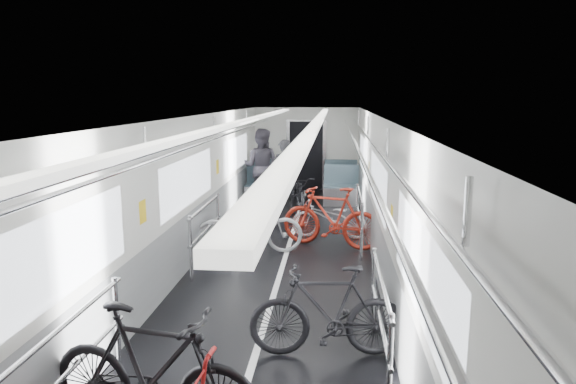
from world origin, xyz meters
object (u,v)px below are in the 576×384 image
(bike_right_near, at_px, (328,311))
(bike_aisle, at_px, (300,193))
(bike_right_mid, at_px, (331,218))
(bike_right_far, at_px, (331,217))
(person_standing, at_px, (284,175))
(bike_left_mid, at_px, (153,372))
(bike_left_far, at_px, (249,226))
(person_seated, at_px, (261,167))

(bike_right_near, bearing_deg, bike_aisle, -178.80)
(bike_right_mid, relative_size, bike_right_far, 0.81)
(bike_right_far, height_order, person_standing, person_standing)
(bike_left_mid, distance_m, bike_right_far, 5.60)
(bike_left_far, distance_m, bike_right_near, 3.76)
(bike_left_mid, xyz_separation_m, person_standing, (0.22, 8.47, 0.30))
(bike_aisle, distance_m, person_seated, 1.39)
(person_standing, xyz_separation_m, person_seated, (-0.64, 0.65, 0.11))
(bike_left_mid, relative_size, person_standing, 1.07)
(bike_left_far, relative_size, person_seated, 0.97)
(bike_left_far, bearing_deg, bike_aisle, -22.66)
(bike_left_far, distance_m, person_seated, 4.25)
(bike_left_mid, xyz_separation_m, bike_right_far, (1.37, 5.43, 0.01))
(bike_right_near, height_order, bike_aisle, bike_right_near)
(bike_right_near, height_order, bike_right_far, bike_right_far)
(person_standing, distance_m, person_seated, 0.92)
(bike_left_mid, height_order, person_seated, person_seated)
(bike_left_mid, distance_m, person_standing, 8.48)
(bike_right_near, relative_size, person_seated, 0.86)
(bike_right_far, relative_size, bike_aisle, 1.13)
(bike_right_far, bearing_deg, bike_left_far, -52.00)
(bike_right_near, xyz_separation_m, bike_aisle, (-0.75, 6.94, -0.06))
(person_standing, bearing_deg, bike_left_far, 67.97)
(bike_right_near, height_order, bike_right_mid, bike_right_near)
(bike_aisle, xyz_separation_m, person_seated, (-1.04, 0.75, 0.53))
(bike_left_far, xyz_separation_m, person_seated, (-0.39, 4.21, 0.47))
(bike_aisle, bearing_deg, bike_right_near, -92.55)
(bike_right_mid, bearing_deg, bike_left_mid, -8.29)
(person_seated, bearing_deg, bike_right_mid, 128.51)
(person_standing, bearing_deg, bike_left_mid, 70.64)
(person_seated, bearing_deg, bike_right_near, 111.59)
(person_standing, bearing_deg, bike_right_mid, 97.25)
(bike_left_mid, relative_size, bike_aisle, 1.11)
(bike_left_mid, height_order, bike_left_far, bike_left_mid)
(bike_left_far, bearing_deg, bike_left_mid, 168.57)
(bike_right_near, xyz_separation_m, bike_right_mid, (-0.00, 4.60, -0.10))
(bike_left_mid, relative_size, bike_left_far, 0.99)
(bike_right_mid, xyz_separation_m, bike_right_far, (0.01, -0.60, 0.16))
(bike_right_near, bearing_deg, person_seated, -171.85)
(person_seated, bearing_deg, bike_aisle, 152.65)
(bike_right_mid, height_order, bike_aisle, bike_aisle)
(bike_right_mid, distance_m, person_standing, 2.73)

